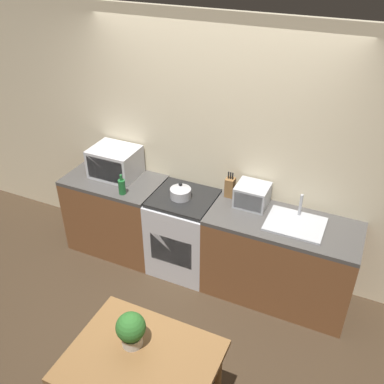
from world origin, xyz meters
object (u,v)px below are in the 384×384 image
(microwave, at_px, (115,162))
(toaster_oven, at_px, (252,195))
(bottle, at_px, (122,186))
(dining_table, at_px, (142,368))
(kettle, at_px, (181,191))
(stove_range, at_px, (184,233))

(microwave, distance_m, toaster_oven, 1.50)
(bottle, relative_size, dining_table, 0.22)
(kettle, distance_m, toaster_oven, 0.70)
(stove_range, distance_m, microwave, 1.05)
(bottle, relative_size, toaster_oven, 0.70)
(stove_range, xyz_separation_m, bottle, (-0.58, -0.20, 0.54))
(kettle, height_order, bottle, bottle)
(microwave, relative_size, toaster_oven, 1.59)
(kettle, relative_size, bottle, 0.97)
(toaster_oven, bearing_deg, stove_range, -167.14)
(bottle, bearing_deg, toaster_oven, 15.77)
(kettle, xyz_separation_m, microwave, (-0.82, 0.11, 0.09))
(kettle, distance_m, bottle, 0.59)
(stove_range, bearing_deg, dining_table, -73.65)
(toaster_oven, bearing_deg, microwave, -177.75)
(kettle, xyz_separation_m, dining_table, (0.52, -1.69, -0.29))
(stove_range, distance_m, kettle, 0.52)
(stove_range, distance_m, dining_table, 1.80)
(kettle, relative_size, dining_table, 0.21)
(bottle, xyz_separation_m, toaster_oven, (1.24, 0.35, 0.02))
(bottle, xyz_separation_m, dining_table, (1.09, -1.51, -0.30))
(dining_table, bearing_deg, microwave, 126.80)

